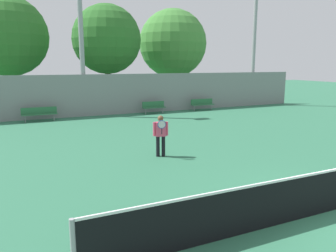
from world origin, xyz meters
TOP-DOWN VIEW (x-y plane):
  - ground_plane at (0.00, 0.00)m, footprint 100.00×100.00m
  - tennis_net at (0.00, 0.00)m, footprint 11.96×0.09m
  - tennis_player at (-1.73, 6.07)m, footprint 0.57×0.47m
  - bench_courtside_near at (-5.39, 16.41)m, footprint 2.09×0.40m
  - bench_adjacent_court at (2.24, 16.41)m, footprint 1.67×0.40m
  - bench_by_gate at (6.26, 16.41)m, footprint 1.87×0.40m
  - light_pole_near_left at (-2.44, 17.43)m, footprint 0.90×0.60m
  - light_pole_far_right at (11.91, 17.62)m, footprint 0.90×0.60m
  - back_fence at (0.00, 17.17)m, footprint 30.44×0.06m
  - tree_green_tall at (0.33, 21.56)m, footprint 5.50×5.50m
  - tree_green_broad at (7.24, 23.70)m, footprint 6.36×6.36m
  - tree_dark_dense at (-6.86, 23.12)m, footprint 6.01×6.01m

SIDE VIEW (x-z plane):
  - ground_plane at x=0.00m, z-range 0.00..0.00m
  - bench_adjacent_court at x=2.24m, z-range 0.10..0.96m
  - bench_by_gate at x=6.26m, z-range 0.10..0.96m
  - bench_courtside_near at x=-5.39m, z-range 0.10..0.96m
  - tennis_net at x=0.00m, z-range 0.01..1.06m
  - tennis_player at x=-1.73m, z-range 0.11..1.69m
  - back_fence at x=0.00m, z-range 0.00..2.80m
  - light_pole_far_right at x=11.91m, z-range 0.57..10.19m
  - tree_green_broad at x=7.24m, z-range 1.10..9.68m
  - tree_green_tall at x=0.33m, z-range 1.32..9.50m
  - light_pole_near_left at x=-2.44m, z-range 0.52..10.45m
  - tree_dark_dense at x=-6.86m, z-range 1.26..9.82m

